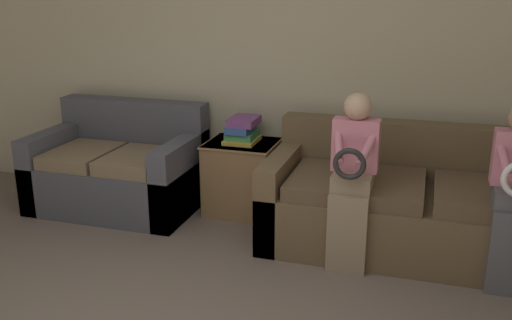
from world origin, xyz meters
TOP-DOWN VIEW (x-y plane):
  - wall_back at (0.00, 2.76)m, footprint 7.52×0.06m
  - couch_main at (1.25, 2.18)m, footprint 2.30×0.97m
  - couch_side at (-1.29, 2.27)m, footprint 1.35×0.88m
  - child_left_seated at (0.75, 1.77)m, footprint 0.31×0.38m
  - side_shelf at (-0.24, 2.45)m, footprint 0.57×0.51m
  - book_stack at (-0.24, 2.46)m, footprint 0.25×0.31m

SIDE VIEW (x-z plane):
  - couch_main at x=1.25m, z-range -0.11..0.73m
  - side_shelf at x=-0.24m, z-range 0.01..0.61m
  - couch_side at x=-1.29m, z-range -0.12..0.75m
  - child_left_seated at x=0.75m, z-range 0.06..1.24m
  - book_stack at x=-0.24m, z-range 0.60..0.81m
  - wall_back at x=0.00m, z-range 0.00..2.55m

